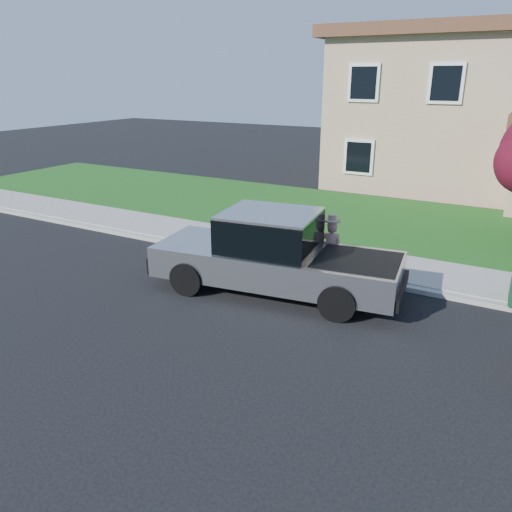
{
  "coord_description": "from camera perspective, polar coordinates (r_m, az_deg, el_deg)",
  "views": [
    {
      "loc": [
        4.43,
        -8.47,
        4.85
      ],
      "look_at": [
        -0.49,
        0.36,
        1.2
      ],
      "focal_mm": 35.0,
      "sensor_mm": 36.0,
      "label": 1
    }
  ],
  "objects": [
    {
      "name": "house",
      "position": [
        25.1,
        22.71,
        14.55
      ],
      "size": [
        14.0,
        11.3,
        6.85
      ],
      "color": "tan",
      "rests_on": "ground"
    },
    {
      "name": "woman",
      "position": [
        12.48,
        8.53,
        0.72
      ],
      "size": [
        0.62,
        0.46,
        1.7
      ],
      "rotation": [
        0.0,
        0.0,
        3.3
      ],
      "color": "tan",
      "rests_on": "ground"
    },
    {
      "name": "lawn",
      "position": [
        17.96,
        17.09,
        3.47
      ],
      "size": [
        40.0,
        7.0,
        0.1
      ],
      "primitive_type": "cube",
      "color": "#184413",
      "rests_on": "ground"
    },
    {
      "name": "curb",
      "position": [
        12.8,
        11.47,
        -2.53
      ],
      "size": [
        40.0,
        0.2,
        0.12
      ],
      "primitive_type": "cube",
      "color": "gray",
      "rests_on": "ground"
    },
    {
      "name": "pickup_truck",
      "position": [
        11.65,
        2.15,
        0.05
      ],
      "size": [
        6.09,
        2.72,
        1.94
      ],
      "rotation": [
        0.0,
        0.0,
        0.13
      ],
      "color": "black",
      "rests_on": "ground"
    },
    {
      "name": "ground",
      "position": [
        10.71,
        1.39,
        -7.05
      ],
      "size": [
        80.0,
        80.0,
        0.0
      ],
      "primitive_type": "plane",
      "color": "black",
      "rests_on": "ground"
    },
    {
      "name": "sidewalk",
      "position": [
        13.78,
        12.91,
        -0.93
      ],
      "size": [
        40.0,
        2.0,
        0.15
      ],
      "primitive_type": "cube",
      "color": "gray",
      "rests_on": "ground"
    }
  ]
}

